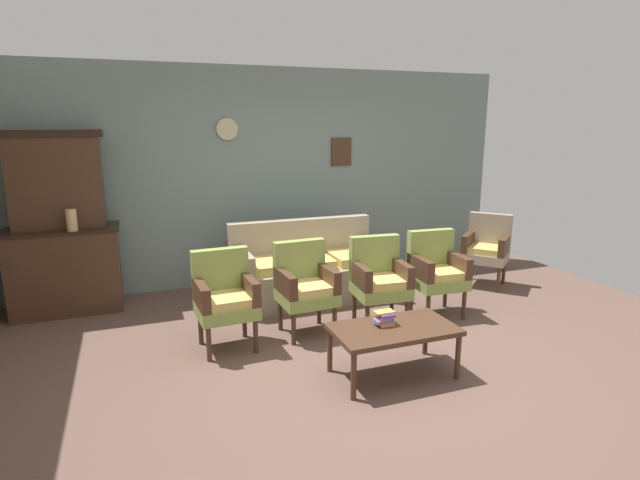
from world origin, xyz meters
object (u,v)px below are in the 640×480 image
object	(u,v)px
side_cabinet	(66,270)
armchair_near_cabinet	(225,295)
armchair_near_couch_end	(436,269)
armchair_row_middle	(379,277)
book_stack_on_table	(385,318)
armchair_by_doorway	(305,284)
coffee_table	(394,332)
floral_couch	(308,271)
vase_on_cabinet	(72,220)
wingback_chair_by_fireplace	(487,247)

from	to	relation	value
side_cabinet	armchair_near_cabinet	distance (m)	2.10
armchair_near_cabinet	armchair_near_couch_end	xyz separation A→B (m)	(2.27, 0.03, 0.00)
side_cabinet	armchair_row_middle	size ratio (longest dim) A/B	1.28
armchair_near_cabinet	book_stack_on_table	distance (m)	1.48
armchair_row_middle	book_stack_on_table	xyz separation A→B (m)	(-0.44, -0.96, -0.02)
armchair_near_cabinet	armchair_by_doorway	size ratio (longest dim) A/B	1.00
coffee_table	armchair_near_cabinet	bearing A→B (deg)	138.92
side_cabinet	book_stack_on_table	bearing A→B (deg)	-43.93
coffee_table	armchair_by_doorway	bearing A→B (deg)	109.58
floral_couch	coffee_table	size ratio (longest dim) A/B	1.76
floral_couch	armchair_row_middle	size ratio (longest dim) A/B	1.96
floral_couch	armchair_by_doorway	distance (m)	1.02
coffee_table	armchair_near_couch_end	bearing A→B (deg)	44.24
armchair_near_cabinet	armchair_near_couch_end	distance (m)	2.27
armchair_row_middle	floral_couch	bearing A→B (deg)	112.42
vase_on_cabinet	side_cabinet	bearing A→B (deg)	124.84
vase_on_cabinet	armchair_near_couch_end	xyz separation A→B (m)	(3.59, -1.30, -0.55)
floral_couch	wingback_chair_by_fireplace	world-z (taller)	same
coffee_table	book_stack_on_table	world-z (taller)	book_stack_on_table
armchair_near_couch_end	coffee_table	size ratio (longest dim) A/B	0.90
armchair_by_doorway	floral_couch	bearing A→B (deg)	69.30
vase_on_cabinet	book_stack_on_table	world-z (taller)	vase_on_cabinet
armchair_near_cabinet	armchair_near_couch_end	world-z (taller)	same
floral_couch	armchair_near_cabinet	size ratio (longest dim) A/B	1.96
book_stack_on_table	side_cabinet	bearing A→B (deg)	136.07
side_cabinet	vase_on_cabinet	xyz separation A→B (m)	(0.13, -0.19, 0.58)
armchair_row_middle	wingback_chair_by_fireplace	world-z (taller)	same
armchair_row_middle	coffee_table	world-z (taller)	armchair_row_middle
vase_on_cabinet	armchair_row_middle	size ratio (longest dim) A/B	0.25
armchair_near_couch_end	book_stack_on_table	bearing A→B (deg)	-138.79
vase_on_cabinet	wingback_chair_by_fireplace	size ratio (longest dim) A/B	0.25
armchair_near_cabinet	armchair_row_middle	size ratio (longest dim) A/B	1.00
armchair_near_couch_end	side_cabinet	bearing A→B (deg)	158.24
armchair_near_cabinet	vase_on_cabinet	bearing A→B (deg)	134.79
floral_couch	book_stack_on_table	size ratio (longest dim) A/B	10.61
wingback_chair_by_fireplace	floral_couch	bearing A→B (deg)	172.03
wingback_chair_by_fireplace	armchair_by_doorway	bearing A→B (deg)	-166.71
floral_couch	wingback_chair_by_fireplace	distance (m)	2.31
vase_on_cabinet	coffee_table	size ratio (longest dim) A/B	0.23
vase_on_cabinet	armchair_near_cabinet	world-z (taller)	vase_on_cabinet
side_cabinet	armchair_near_couch_end	bearing A→B (deg)	-21.76
vase_on_cabinet	floral_couch	bearing A→B (deg)	-7.60
wingback_chair_by_fireplace	coffee_table	xyz separation A→B (m)	(-2.25, -1.71, -0.12)
armchair_row_middle	side_cabinet	bearing A→B (deg)	153.19
armchair_by_doorway	armchair_near_couch_end	distance (m)	1.48
armchair_near_cabinet	wingback_chair_by_fireplace	size ratio (longest dim) A/B	1.00
coffee_table	vase_on_cabinet	bearing A→B (deg)	136.67
side_cabinet	book_stack_on_table	distance (m)	3.58
side_cabinet	armchair_by_doorway	xyz separation A→B (m)	(2.24, -1.46, 0.03)
floral_couch	armchair_row_middle	bearing A→B (deg)	-67.58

